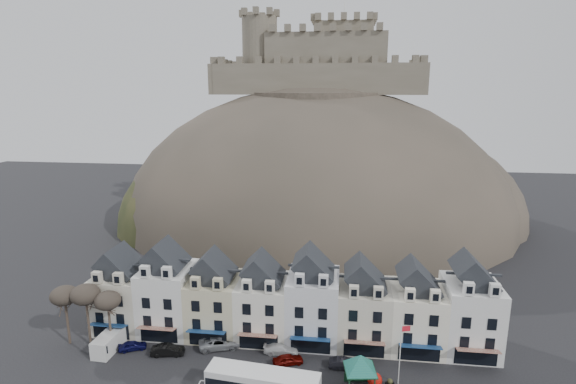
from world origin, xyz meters
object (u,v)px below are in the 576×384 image
object	(u,v)px
bus	(263,384)
car_black	(168,350)
flagpole	(401,350)
white_van	(109,343)
car_silver	(220,342)
car_white	(281,349)
red_buoy	(375,381)
car_maroon	(288,359)
bus_shelter	(360,363)
car_navy	(132,346)
car_charcoal	(345,364)

from	to	relation	value
bus	car_black	xyz separation A→B (m)	(-13.69, 6.87, -1.26)
flagpole	white_van	xyz separation A→B (m)	(-36.92, 2.15, -3.20)
car_silver	car_white	bearing A→B (deg)	-110.73
red_buoy	car_white	world-z (taller)	red_buoy
flagpole	car_maroon	bearing A→B (deg)	170.82
car_white	car_maroon	world-z (taller)	car_white
red_buoy	car_maroon	xyz separation A→B (m)	(-10.39, 3.54, -0.41)
car_black	car_white	xyz separation A→B (m)	(14.40, 2.22, -0.05)
bus_shelter	red_buoy	xyz separation A→B (m)	(1.70, 0.17, -2.35)
bus	car_silver	bearing A→B (deg)	134.85
car_navy	flagpole	bearing A→B (deg)	-118.19
car_navy	car_black	distance (m)	5.10
white_van	car_maroon	xyz separation A→B (m)	(23.64, 0.00, -0.51)
bus	car_black	size ratio (longest dim) A/B	3.01
bus_shelter	car_navy	world-z (taller)	bus_shelter
white_van	car_navy	size ratio (longest dim) A/B	1.44
flagpole	car_white	xyz separation A→B (m)	(-14.48, 4.37, -3.71)
white_van	car_white	size ratio (longest dim) A/B	1.15
flagpole	car_navy	xyz separation A→B (m)	(-33.95, 2.71, -3.75)
bus_shelter	car_navy	bearing A→B (deg)	163.59
flagpole	car_black	distance (m)	29.19
bus	white_van	world-z (taller)	bus
white_van	car_navy	bearing A→B (deg)	13.22
red_buoy	car_charcoal	xyz separation A→B (m)	(-3.36, 3.54, -0.41)
bus	car_maroon	size ratio (longest dim) A/B	3.35
car_silver	flagpole	bearing A→B (deg)	-120.38
flagpole	car_charcoal	size ratio (longest dim) A/B	1.94
red_buoy	car_silver	bearing A→B (deg)	163.03
car_silver	car_charcoal	bearing A→B (deg)	-117.45
car_white	flagpole	bearing A→B (deg)	-108.96
car_white	car_charcoal	distance (m)	8.53
car_navy	car_charcoal	xyz separation A→B (m)	(27.70, -0.56, 0.04)
red_buoy	car_maroon	distance (m)	10.99
car_navy	car_white	bearing A→B (deg)	-108.75
flagpole	car_navy	distance (m)	34.26
bus	bus_shelter	bearing A→B (deg)	22.87
flagpole	car_black	world-z (taller)	flagpole
car_navy	car_silver	world-z (taller)	car_silver
bus	car_black	distance (m)	15.37
flagpole	car_maroon	world-z (taller)	flagpole
car_maroon	car_charcoal	distance (m)	7.03
bus	red_buoy	xyz separation A→B (m)	(12.30, 3.33, -0.89)
white_van	car_black	bearing A→B (deg)	2.60
car_silver	car_maroon	xyz separation A→B (m)	(9.39, -2.50, -0.12)
bus_shelter	car_white	xyz separation A→B (m)	(-9.90, 5.93, -2.76)
bus	car_charcoal	world-z (taller)	bus
car_navy	bus_shelter	bearing A→B (deg)	-121.89
car_charcoal	car_maroon	bearing A→B (deg)	92.39
bus	car_maroon	world-z (taller)	bus
red_buoy	flagpole	xyz separation A→B (m)	(2.89, 1.39, 3.30)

